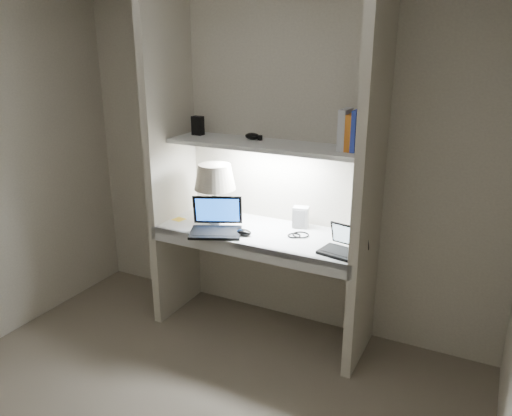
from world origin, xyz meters
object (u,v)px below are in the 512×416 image
Objects in this scene: laptop_netbook at (344,246)px; book_row at (360,132)px; table_lamp at (215,184)px; speaker at (301,217)px; laptop_main at (216,224)px.

book_row is at bearing 103.07° from laptop_netbook.
table_lamp reaches higher than laptop_netbook.
book_row reaches higher than table_lamp.
speaker is 0.76m from book_row.
laptop_main is 1.70× the size of book_row.
speaker is (-0.40, 0.29, 0.04)m from laptop_netbook.
book_row is at bearing 7.21° from table_lamp.
laptop_netbook is 0.71m from book_row.
speaker is at bearing 9.58° from laptop_main.
speaker is (0.49, 0.33, 0.02)m from laptop_main.
laptop_netbook is at bearing -48.70° from speaker.
book_row is at bearing -22.19° from speaker.
table_lamp reaches higher than laptop_main.
speaker is at bearing 155.25° from laptop_netbook.
laptop_main is 0.89m from laptop_netbook.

